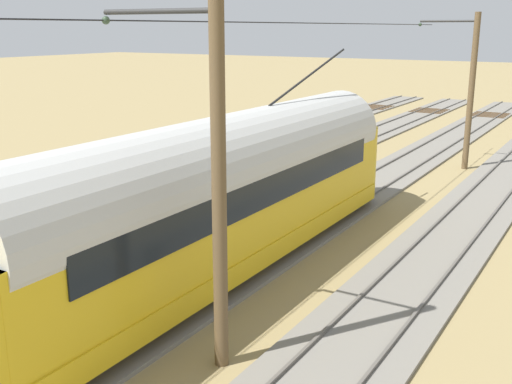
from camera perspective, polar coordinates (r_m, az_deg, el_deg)
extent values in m
plane|color=#937F51|center=(22.31, -0.36, -1.93)|extent=(220.00, 220.00, 0.00)
cube|color=slate|center=(19.77, 17.00, -4.71)|extent=(2.80, 80.00, 0.10)
cube|color=#59544C|center=(19.91, 15.02, -4.15)|extent=(0.07, 80.00, 0.08)
cube|color=#59544C|center=(19.60, 19.05, -4.78)|extent=(0.07, 80.00, 0.08)
cube|color=slate|center=(21.24, 4.94, -2.72)|extent=(2.80, 80.00, 0.10)
cube|color=#59544C|center=(21.52, 3.23, -2.20)|extent=(0.07, 80.00, 0.08)
cube|color=#59544C|center=(20.92, 6.71, -2.79)|extent=(0.07, 80.00, 0.08)
cube|color=#47331E|center=(51.37, 21.10, 6.85)|extent=(2.50, 0.24, 0.08)
cube|color=#47331E|center=(50.74, 20.96, 6.77)|extent=(2.50, 0.24, 0.08)
cube|color=#47331E|center=(50.10, 20.82, 6.69)|extent=(2.50, 0.24, 0.08)
cube|color=#47331E|center=(49.47, 20.68, 6.61)|extent=(2.50, 0.24, 0.08)
cube|color=#47331E|center=(48.83, 20.53, 6.53)|extent=(2.50, 0.24, 0.08)
cube|color=slate|center=(23.52, -5.14, -0.96)|extent=(2.80, 80.00, 0.10)
cube|color=#59544C|center=(23.92, -6.53, -0.51)|extent=(0.07, 80.00, 0.08)
cube|color=#59544C|center=(23.10, -3.70, -1.00)|extent=(0.07, 80.00, 0.08)
cube|color=#47331E|center=(52.36, 16.13, 7.40)|extent=(2.50, 0.24, 0.08)
cube|color=#47331E|center=(51.74, 15.94, 7.33)|extent=(2.50, 0.24, 0.08)
cube|color=#47331E|center=(51.11, 15.74, 7.25)|extent=(2.50, 0.24, 0.08)
cube|color=#47331E|center=(50.49, 15.54, 7.18)|extent=(2.50, 0.24, 0.08)
cube|color=#47331E|center=(49.87, 15.33, 7.10)|extent=(2.50, 0.24, 0.08)
cube|color=slate|center=(26.42, -13.21, 0.47)|extent=(2.80, 80.00, 0.10)
cube|color=#59544C|center=(26.89, -14.33, 0.85)|extent=(0.07, 80.00, 0.08)
cube|color=#59544C|center=(25.91, -12.08, 0.46)|extent=(0.07, 80.00, 0.08)
cube|color=#47331E|center=(53.72, 11.37, 7.87)|extent=(2.50, 0.24, 0.08)
cube|color=#47331E|center=(53.11, 11.13, 7.80)|extent=(2.50, 0.24, 0.08)
cube|color=#47331E|center=(52.51, 10.88, 7.73)|extent=(2.50, 0.24, 0.08)
cube|color=#47331E|center=(51.90, 10.63, 7.66)|extent=(2.50, 0.24, 0.08)
cube|color=#47331E|center=(51.30, 10.37, 7.59)|extent=(2.50, 0.24, 0.08)
cube|color=gold|center=(16.80, -2.85, -5.18)|extent=(2.65, 15.64, 0.55)
cube|color=gold|center=(16.55, -2.88, -2.74)|extent=(2.55, 15.64, 0.95)
cube|color=gold|center=(16.28, -2.93, 0.62)|extent=(2.55, 15.64, 1.05)
cylinder|color=#B7B7B2|center=(16.16, -2.95, 2.42)|extent=(2.65, 15.33, 2.65)
cylinder|color=gold|center=(23.13, 7.92, 2.90)|extent=(2.55, 2.55, 2.55)
cube|color=black|center=(17.02, -6.55, 1.17)|extent=(0.04, 13.14, 0.80)
cube|color=black|center=(15.61, 1.02, 0.01)|extent=(0.04, 13.14, 0.80)
cylinder|color=black|center=(20.13, 5.03, 10.75)|extent=(0.07, 5.26, 1.50)
cylinder|color=black|center=(13.84, -17.28, -11.12)|extent=(0.10, 0.76, 0.76)
cylinder|color=black|center=(12.89, -12.90, -12.82)|extent=(0.10, 0.76, 0.76)
cylinder|color=black|center=(21.28, 3.07, -1.22)|extent=(0.10, 0.76, 0.76)
cylinder|color=black|center=(20.67, 6.58, -1.78)|extent=(0.10, 0.76, 0.76)
cylinder|color=brown|center=(30.37, 19.29, 8.67)|extent=(0.28, 0.28, 7.17)
cylinder|color=#2D2D2D|center=(30.52, 17.37, 14.86)|extent=(2.59, 0.10, 0.10)
sphere|color=#334733|center=(30.87, 14.95, 14.75)|extent=(0.16, 0.16, 0.16)
cylinder|color=brown|center=(11.38, -3.44, 0.18)|extent=(0.28, 0.28, 7.17)
cylinder|color=#2D2D2D|center=(11.79, -9.10, 16.19)|extent=(2.59, 0.10, 0.10)
sphere|color=#334733|center=(12.66, -13.73, 15.19)|extent=(0.16, 0.16, 0.16)
cylinder|color=black|center=(30.52, 17.37, 14.86)|extent=(2.59, 0.02, 0.02)
cube|color=#47331E|center=(27.62, -21.15, 0.56)|extent=(0.24, 2.40, 0.18)
cube|color=#47331E|center=(27.86, -21.53, 0.64)|extent=(0.24, 2.40, 0.18)
cube|color=#47331E|center=(28.09, -21.91, 0.72)|extent=(0.24, 2.40, 0.18)
cube|color=#47331E|center=(27.99, -21.09, 1.13)|extent=(2.40, 0.24, 0.18)
cube|color=#47331E|center=(27.82, -21.57, 1.00)|extent=(2.40, 0.24, 0.18)
cube|color=#47331E|center=(27.64, -22.06, 0.87)|extent=(2.40, 0.24, 0.18)
cube|color=#47331E|center=(27.54, -21.22, 1.29)|extent=(0.24, 2.40, 0.18)
cube|color=#47331E|center=(27.78, -21.60, 1.36)|extent=(0.24, 2.40, 0.18)
cube|color=#47331E|center=(28.01, -21.98, 1.43)|extent=(0.24, 2.40, 0.18)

